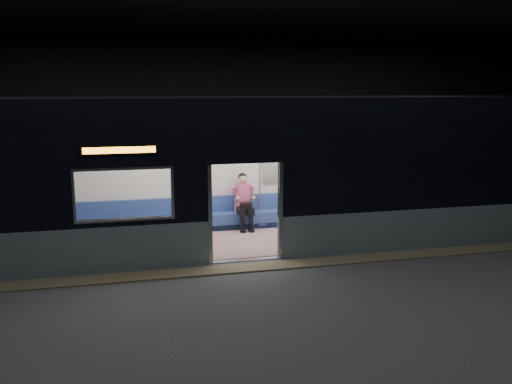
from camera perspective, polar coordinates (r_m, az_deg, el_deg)
name	(u,v)px	position (r m, az deg, el deg)	size (l,w,h in m)	color
station_floor	(258,278)	(10.41, 0.21, -9.01)	(24.00, 14.00, 0.01)	#47494C
station_envelope	(258,81)	(9.79, 0.22, 11.63)	(24.00, 14.00, 5.00)	black
tactile_strip	(251,268)	(10.90, -0.49, -7.96)	(22.80, 0.50, 0.03)	#8C7F59
metro_car	(231,163)	(12.39, -2.63, 3.02)	(18.00, 3.04, 3.35)	#889CA2
passenger	(243,198)	(13.63, -1.34, -0.66)	(0.46, 0.74, 1.41)	black
handbag	(246,205)	(13.44, -1.04, -1.41)	(0.26, 0.22, 0.13)	black
transit_map	(284,169)	(14.09, 2.95, 2.47)	(1.02, 0.03, 0.66)	white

